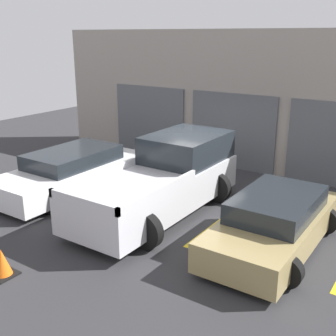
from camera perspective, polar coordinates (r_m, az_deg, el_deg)
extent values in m
plane|color=#2D2D30|center=(12.09, 3.12, -3.57)|extent=(28.00, 28.00, 0.00)
cube|color=#9E9389|center=(14.37, 10.18, 8.98)|extent=(15.06, 0.60, 4.55)
cube|color=#595B60|center=(16.07, -2.54, 6.50)|extent=(3.05, 0.08, 2.53)
cube|color=#595B60|center=(14.33, 8.67, 4.93)|extent=(3.05, 0.08, 2.53)
cube|color=silver|center=(10.55, -1.52, -2.95)|extent=(1.90, 5.15, 0.88)
cube|color=#1E2328|center=(11.43, 2.58, 2.87)|extent=(1.75, 2.32, 0.72)
cube|color=silver|center=(10.09, -9.61, -1.00)|extent=(0.08, 2.83, 0.18)
cube|color=silver|center=(8.99, -1.12, -3.10)|extent=(0.08, 2.83, 0.18)
cube|color=silver|center=(8.57, -11.48, -4.53)|extent=(1.90, 0.08, 0.18)
cylinder|color=black|center=(12.32, -0.38, -1.12)|extent=(0.81, 0.22, 0.81)
cylinder|color=black|center=(11.51, 6.55, -2.63)|extent=(0.81, 0.22, 0.81)
cylinder|color=black|center=(10.03, -10.81, -5.97)|extent=(0.81, 0.22, 0.81)
cylinder|color=black|center=(9.01, -3.07, -8.49)|extent=(0.81, 0.22, 0.81)
cube|color=white|center=(12.55, -12.98, -0.95)|extent=(1.83, 4.74, 0.63)
cube|color=#1E2328|center=(12.47, -12.75, 1.47)|extent=(1.61, 2.61, 0.42)
cylinder|color=black|center=(14.11, -10.88, 0.69)|extent=(0.66, 0.22, 0.66)
cylinder|color=black|center=(13.07, -5.83, -0.46)|extent=(0.66, 0.22, 0.66)
cylinder|color=black|center=(12.33, -20.48, -2.65)|extent=(0.66, 0.22, 0.66)
cylinder|color=black|center=(11.12, -15.56, -4.35)|extent=(0.66, 0.22, 0.66)
cube|color=#9E8956|center=(9.33, 14.14, -7.88)|extent=(1.70, 4.22, 0.60)
cube|color=#1E2328|center=(9.22, 14.61, -4.72)|extent=(1.50, 2.32, 0.43)
cylinder|color=black|center=(10.74, 12.84, -5.09)|extent=(0.60, 0.22, 0.60)
cylinder|color=black|center=(10.36, 20.50, -6.68)|extent=(0.60, 0.22, 0.60)
cylinder|color=black|center=(8.57, 6.22, -10.83)|extent=(0.60, 0.22, 0.60)
cylinder|color=black|center=(8.09, 15.77, -13.31)|extent=(0.60, 0.22, 0.60)
cube|color=gold|center=(13.81, -17.22, -1.61)|extent=(0.12, 2.20, 0.01)
cube|color=gold|center=(11.69, -7.64, -4.46)|extent=(0.12, 2.20, 0.01)
cube|color=gold|center=(10.06, 5.70, -8.17)|extent=(0.12, 2.20, 0.01)
cube|color=black|center=(8.83, -21.37, -13.28)|extent=(0.47, 0.47, 0.03)
cone|color=orange|center=(8.70, -21.57, -11.80)|extent=(0.36, 0.36, 0.55)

